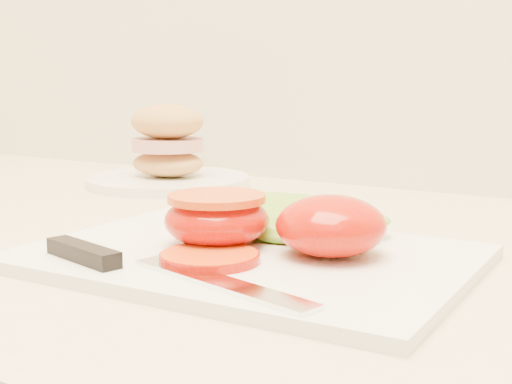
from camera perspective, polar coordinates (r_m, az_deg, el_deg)
The scene contains 8 objects.
cutting_board at distance 0.55m, azimuth -0.54°, elevation -5.25°, with size 0.33×0.24×0.01m, color white.
tomato_half_dome at distance 0.54m, azimuth 6.01°, elevation -2.69°, with size 0.08×0.08×0.05m, color red.
tomato_half_cut at distance 0.57m, azimuth -3.15°, elevation -2.07°, with size 0.08×0.08×0.04m.
tomato_slice_0 at distance 0.52m, azimuth -3.73°, elevation -5.24°, with size 0.07×0.07×0.01m, color #E65B22.
lettuce_leaf_0 at distance 0.62m, azimuth 1.64°, elevation -2.03°, with size 0.14×0.09×0.03m, color #7DC133.
lettuce_leaf_1 at distance 0.60m, azimuth 5.33°, elevation -2.43°, with size 0.11×0.08×0.02m, color #7DC133.
knife at distance 0.51m, azimuth -9.81°, elevation -5.65°, with size 0.24×0.06×0.01m.
sandwich_plate at distance 0.94m, azimuth -7.07°, elevation 2.79°, with size 0.21×0.21×0.11m.
Camera 1 is at (-0.36, 1.14, 1.08)m, focal length 50.00 mm.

